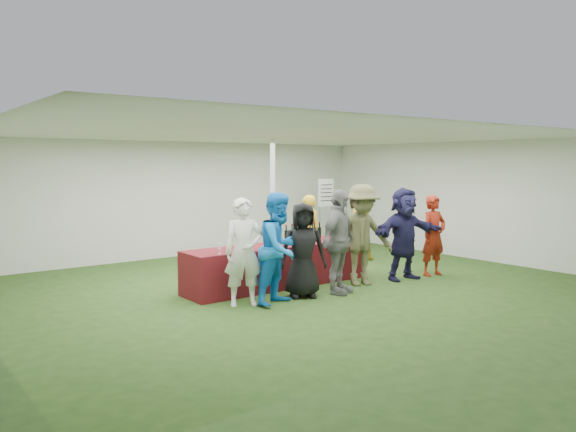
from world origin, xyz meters
TOP-DOWN VIEW (x-y plane):
  - ground at (0.00, 0.00)m, footprint 60.00×60.00m
  - tent at (0.50, 1.20)m, footprint 10.00×10.00m
  - serving_table at (-0.25, -0.03)m, footprint 3.60×0.80m
  - wine_bottles at (0.44, 0.11)m, footprint 0.89×0.16m
  - wine_glasses at (-1.15, -0.30)m, footprint 1.11×0.08m
  - water_bottle at (-0.19, 0.05)m, footprint 0.07×0.07m
  - bar_towel at (1.27, 0.02)m, footprint 0.25×0.18m
  - dump_bucket at (1.37, -0.25)m, footprint 0.26×0.26m
  - wine_list_sign at (3.26, 2.71)m, footprint 0.50×0.03m
  - staff_pourer at (1.13, 0.84)m, footprint 0.62×0.45m
  - staff_back at (2.76, 1.06)m, footprint 0.97×0.87m
  - customer_0 at (-1.52, -0.84)m, footprint 0.72×0.61m
  - customer_1 at (-1.01, -1.07)m, footprint 1.03×0.92m
  - customer_2 at (-0.44, -0.95)m, footprint 0.91×0.79m
  - customer_3 at (0.19, -1.13)m, footprint 1.12×0.79m
  - customer_4 at (0.96, -0.89)m, footprint 1.33×1.02m
  - customer_5 at (1.94, -1.03)m, footprint 1.66×0.66m
  - customer_6 at (2.71, -1.12)m, footprint 0.61×0.43m

SIDE VIEW (x-z plane):
  - ground at x=0.00m, z-range 0.00..0.00m
  - serving_table at x=-0.25m, z-range 0.00..0.75m
  - bar_towel at x=1.27m, z-range 0.75..0.78m
  - staff_pourer at x=1.13m, z-range 0.00..1.55m
  - customer_2 at x=-0.44m, z-range 0.00..1.56m
  - customer_6 at x=2.71m, z-range 0.00..1.58m
  - staff_back at x=2.76m, z-range 0.00..1.63m
  - customer_0 at x=-1.52m, z-range 0.00..1.67m
  - dump_bucket at x=1.37m, z-range 0.75..0.93m
  - water_bottle at x=-0.19m, z-range 0.74..0.97m
  - wine_glasses at x=-1.15m, z-range 0.78..0.95m
  - wine_bottles at x=0.44m, z-range 0.71..1.03m
  - customer_5 at x=1.94m, z-range 0.00..1.75m
  - customer_1 at x=-1.01m, z-range 0.00..1.75m
  - customer_3 at x=0.19m, z-range 0.00..1.77m
  - customer_4 at x=0.96m, z-range 0.00..1.82m
  - wine_list_sign at x=3.26m, z-range 0.42..2.22m
  - tent at x=0.50m, z-range -3.65..6.35m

